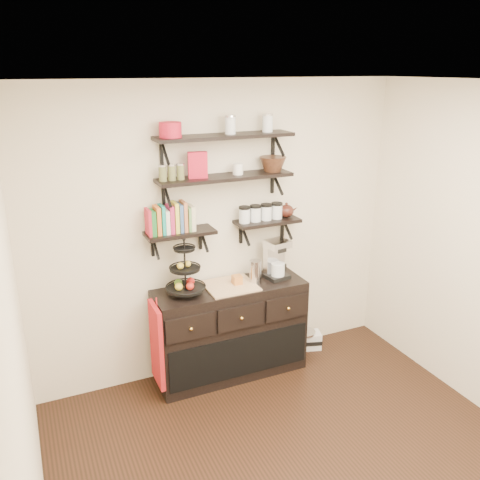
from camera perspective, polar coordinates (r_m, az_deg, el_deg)
name	(u,v)px	position (r m, az deg, el deg)	size (l,w,h in m)	color
ceiling	(340,84)	(2.88, 11.13, 16.84)	(3.50, 3.50, 0.02)	white
back_wall	(220,232)	(4.66, -2.24, 0.91)	(3.50, 0.02, 2.70)	beige
left_wall	(21,378)	(2.77, -23.36, -14.08)	(0.02, 3.50, 2.70)	beige
shelf_top	(225,137)	(4.35, -1.73, 11.54)	(1.20, 0.27, 0.23)	black
shelf_mid	(225,178)	(4.40, -1.69, 7.02)	(1.20, 0.27, 0.23)	black
shelf_low_left	(180,233)	(4.40, -6.76, 0.74)	(0.60, 0.25, 0.23)	black
shelf_low_right	(267,222)	(4.70, 3.04, 2.05)	(0.60, 0.25, 0.23)	black
cookbooks	(172,219)	(4.33, -7.66, 2.35)	(0.40, 0.15, 0.26)	#A51E30
glass_canisters	(261,214)	(4.64, 2.36, 2.98)	(0.43, 0.10, 0.13)	silver
sideboard	(230,330)	(4.82, -1.08, -10.11)	(1.40, 0.50, 0.92)	black
fruit_stand	(185,276)	(4.42, -6.14, -4.05)	(0.34, 0.34, 0.50)	black
candle	(237,280)	(4.62, -0.34, -4.47)	(0.08, 0.08, 0.08)	#B96B2A
coffee_maker	(276,260)	(4.76, 4.04, -2.20)	(0.23, 0.23, 0.37)	black
thermal_carafe	(255,272)	(4.65, 1.74, -3.60)	(0.11, 0.11, 0.22)	silver
apron	(157,345)	(4.50, -9.34, -11.56)	(0.04, 0.32, 0.74)	maroon
radio	(305,340)	(5.42, 7.28, -11.04)	(0.36, 0.27, 0.19)	silver
recipe_box	(198,165)	(4.29, -4.77, 8.39)	(0.16, 0.06, 0.22)	#B8152C
walnut_bowl	(273,164)	(4.58, 3.69, 8.50)	(0.24, 0.24, 0.13)	black
ramekins	(238,169)	(4.43, -0.24, 7.98)	(0.09, 0.09, 0.10)	white
teapot	(286,210)	(4.76, 5.22, 3.39)	(0.19, 0.14, 0.14)	#361610
red_pot	(170,130)	(4.18, -7.84, 12.17)	(0.18, 0.18, 0.12)	#B8152C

